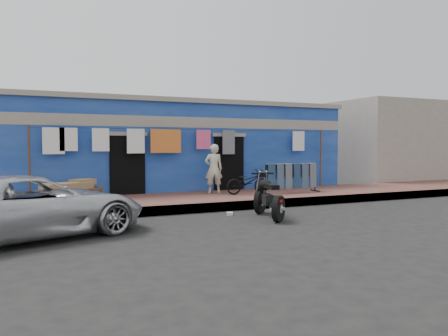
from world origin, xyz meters
TOP-DOWN VIEW (x-y plane):
  - ground at (0.00, 0.00)m, footprint 80.00×80.00m
  - sidewalk at (0.00, 3.00)m, footprint 28.00×3.00m
  - curb at (0.00, 1.55)m, footprint 28.00×0.10m
  - building at (-0.00, 6.99)m, footprint 12.20×5.20m
  - neighbor_right at (11.00, 7.00)m, footprint 6.00×5.00m
  - clothesline at (-0.96, 4.25)m, footprint 10.06×0.06m
  - car at (-5.00, -0.05)m, footprint 4.90×3.41m
  - seated_person at (0.39, 3.68)m, footprint 0.63×0.49m
  - bicycle at (1.28, 3.01)m, footprint 1.46×0.53m
  - motorcycle at (0.37, 0.14)m, footprint 1.18×1.89m
  - charpoy at (-3.92, 3.61)m, footprint 2.21×1.99m
  - jeans_rack at (2.79, 2.86)m, footprint 2.06×0.51m
  - litter_a at (0.62, 1.05)m, footprint 0.25×0.23m
  - litter_b at (1.12, 1.20)m, footprint 0.19×0.19m
  - litter_c at (-0.36, 0.85)m, footprint 0.22×0.24m

SIDE VIEW (x-z plane):
  - ground at x=0.00m, z-range 0.00..0.00m
  - litter_b at x=1.12m, z-range 0.00..0.08m
  - litter_c at x=-0.36m, z-range 0.00..0.08m
  - litter_a at x=0.62m, z-range 0.00..0.09m
  - sidewalk at x=0.00m, z-range 0.00..0.25m
  - curb at x=0.00m, z-range 0.00..0.25m
  - charpoy at x=-3.92m, z-range 0.25..0.80m
  - motorcycle at x=0.37m, z-range 0.00..1.09m
  - car at x=-5.00m, z-range 0.00..1.26m
  - bicycle at x=1.28m, z-range 0.25..1.19m
  - jeans_rack at x=2.79m, z-range 0.25..1.23m
  - seated_person at x=0.39m, z-range 0.25..1.83m
  - building at x=0.00m, z-range 0.01..3.37m
  - clothesline at x=-0.96m, z-range 0.78..2.88m
  - neighbor_right at x=11.00m, z-range 0.00..3.80m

